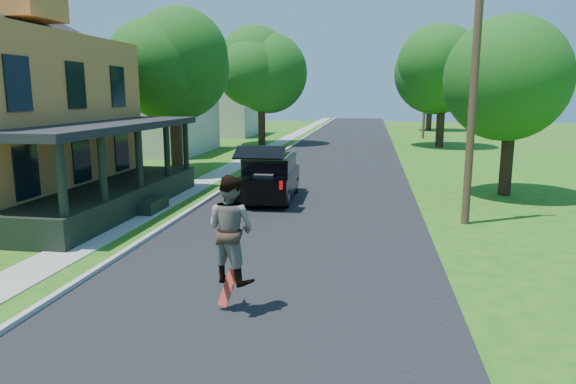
% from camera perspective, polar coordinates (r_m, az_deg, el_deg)
% --- Properties ---
extents(ground, '(140.00, 140.00, 0.00)m').
position_cam_1_polar(ground, '(11.70, -2.23, -9.68)').
color(ground, '#225B12').
rests_on(ground, ground).
extents(street, '(8.00, 120.00, 0.02)m').
position_cam_1_polar(street, '(31.09, 5.11, 3.18)').
color(street, black).
rests_on(street, ground).
extents(curb, '(0.15, 120.00, 0.12)m').
position_cam_1_polar(curb, '(31.64, -2.24, 3.35)').
color(curb, '#ABABA6').
rests_on(curb, ground).
extents(sidewalk, '(1.30, 120.00, 0.03)m').
position_cam_1_polar(sidewalk, '(31.98, -4.97, 3.40)').
color(sidewalk, gray).
rests_on(sidewalk, ground).
extents(front_walk, '(6.50, 1.20, 0.03)m').
position_cam_1_polar(front_walk, '(20.83, -25.18, -1.58)').
color(front_walk, gray).
rests_on(front_walk, ground).
extents(neighbor_house_mid, '(12.78, 12.78, 8.30)m').
position_cam_1_polar(neighbor_house_mid, '(38.13, -15.35, 10.56)').
color(neighbor_house_mid, '#B6AFA2').
rests_on(neighbor_house_mid, ground).
extents(neighbor_house_far, '(12.78, 12.78, 8.30)m').
position_cam_1_polar(neighbor_house_far, '(53.12, -8.10, 10.79)').
color(neighbor_house_far, '#B6AFA2').
rests_on(neighbor_house_far, ground).
extents(black_suv, '(2.07, 5.00, 2.30)m').
position_cam_1_polar(black_suv, '(20.21, -2.05, 1.64)').
color(black_suv, black).
rests_on(black_suv, ground).
extents(skateboarder, '(1.21, 1.11, 2.03)m').
position_cam_1_polar(skateboarder, '(9.62, -6.36, -4.08)').
color(skateboarder, black).
rests_on(skateboarder, ground).
extents(skateboard, '(0.37, 0.35, 0.70)m').
position_cam_1_polar(skateboard, '(10.12, -6.68, -10.63)').
color(skateboard, '#AB1E0E').
rests_on(skateboard, ground).
extents(tree_left_mid, '(6.92, 7.09, 9.47)m').
position_cam_1_polar(tree_left_mid, '(27.25, -12.71, 15.23)').
color(tree_left_mid, black).
rests_on(tree_left_mid, ground).
extents(tree_left_far, '(8.43, 8.56, 10.26)m').
position_cam_1_polar(tree_left_far, '(42.60, -3.02, 14.23)').
color(tree_left_far, black).
rests_on(tree_left_far, ground).
extents(tree_right_near, '(5.85, 5.60, 7.40)m').
position_cam_1_polar(tree_right_near, '(22.67, 23.65, 11.79)').
color(tree_right_near, black).
rests_on(tree_right_near, ground).
extents(tree_right_mid, '(6.64, 6.55, 10.12)m').
position_cam_1_polar(tree_right_mid, '(42.40, 16.86, 13.76)').
color(tree_right_mid, black).
rests_on(tree_right_mid, ground).
extents(tree_right_far, '(7.46, 7.67, 9.28)m').
position_cam_1_polar(tree_right_far, '(61.36, 15.58, 12.18)').
color(tree_right_far, black).
rests_on(tree_right_far, ground).
extents(utility_pole_near, '(1.49, 0.56, 9.13)m').
position_cam_1_polar(utility_pole_near, '(17.03, 20.03, 12.20)').
color(utility_pole_near, '#3D2D1C').
rests_on(utility_pole_near, ground).
extents(utility_pole_far, '(1.52, 0.55, 8.60)m').
position_cam_1_polar(utility_pole_far, '(50.22, 14.99, 10.82)').
color(utility_pole_far, '#3D2D1C').
rests_on(utility_pole_far, ground).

